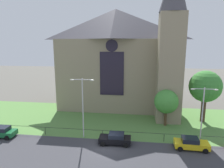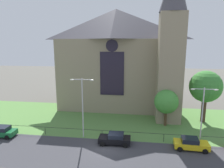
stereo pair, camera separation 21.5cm
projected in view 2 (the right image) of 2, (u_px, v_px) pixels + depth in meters
name	position (u px, v px, depth m)	size (l,w,h in m)	color
ground	(116.00, 119.00, 36.05)	(160.00, 160.00, 0.00)	#56544C
road_asphalt	(104.00, 155.00, 24.39)	(120.00, 8.00, 0.01)	#38383D
grass_verge	(115.00, 123.00, 34.11)	(120.00, 20.00, 0.01)	#517F3D
church_building	(119.00, 58.00, 41.99)	(23.20, 16.20, 26.00)	gray
iron_railing	(102.00, 131.00, 28.72)	(34.21, 0.07, 1.13)	black
tree_right_far	(206.00, 87.00, 33.68)	(5.27, 5.27, 8.81)	#423021
tree_right_near	(166.00, 102.00, 32.49)	(3.84, 3.84, 5.96)	#4C3823
streetlamp_near	(82.00, 100.00, 28.12)	(3.37, 0.26, 8.55)	#B2B2B7
streetlamp_far	(203.00, 109.00, 26.08)	(3.37, 0.26, 7.71)	#B2B2B7
parked_car_green	(1.00, 131.00, 29.19)	(4.24, 2.09, 1.51)	#196033
parked_car_black	(115.00, 139.00, 27.00)	(4.23, 2.08, 1.51)	black
parked_car_yellow	(191.00, 144.00, 25.64)	(4.26, 2.15, 1.51)	gold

